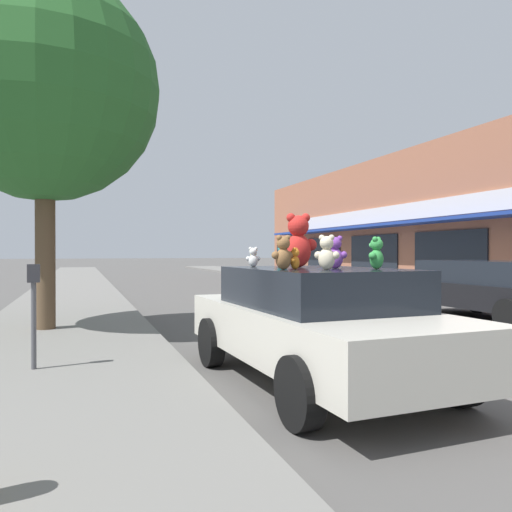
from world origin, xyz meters
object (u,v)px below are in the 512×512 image
Objects in this scene: plush_art_car at (317,321)px; teddy_bear_giant at (298,241)px; teddy_bear_green at (376,254)px; teddy_bear_cream at (327,253)px; teddy_bear_orange at (295,259)px; parked_car_far_center at (491,287)px; teddy_bear_yellow at (253,258)px; teddy_bear_white at (253,257)px; teddy_bear_brown at (283,253)px; teddy_bear_teal at (282,255)px; parking_meter at (34,302)px; street_tree at (45,88)px; teddy_bear_purple at (335,253)px.

plush_art_car is 6.37× the size of teddy_bear_giant.
teddy_bear_cream reaches higher than teddy_bear_green.
teddy_bear_giant is 0.99m from teddy_bear_cream.
parked_car_far_center is at bearing 161.07° from teddy_bear_orange.
teddy_bear_white is (-0.06, -0.17, 0.01)m from teddy_bear_yellow.
teddy_bear_brown is (-0.50, -0.71, -0.15)m from teddy_bear_giant.
teddy_bear_teal is 0.81× the size of teddy_bear_cream.
teddy_bear_brown is 0.30× the size of parking_meter.
teddy_bear_teal is at bearing -104.99° from teddy_bear_green.
teddy_bear_green is 0.08× the size of parked_car_far_center.
teddy_bear_giant is at bearing 123.07° from teddy_bear_teal.
parking_meter is (0.08, -3.42, -3.63)m from street_tree.
parking_meter is (-2.79, 1.49, -0.53)m from teddy_bear_orange.
teddy_bear_white is (-0.53, 0.79, 0.76)m from plush_art_car.
teddy_bear_yellow is 2.79m from parking_meter.
teddy_bear_brown is 6.39m from street_tree.
teddy_bear_brown is 0.16m from teddy_bear_orange.
parked_car_far_center is (6.73, 3.87, -0.79)m from teddy_bear_brown.
teddy_bear_orange is at bearing 72.51° from teddy_bear_giant.
teddy_bear_giant reaches higher than teddy_bear_yellow.
street_tree reaches higher than teddy_bear_cream.
teddy_bear_purple is at bearing 133.72° from teddy_bear_teal.
plush_art_car is 1.05m from teddy_bear_giant.
plush_art_car is 11.47× the size of teddy_bear_cream.
teddy_bear_orange is at bearing -52.47° from teddy_bear_green.
teddy_bear_yellow is 0.91× the size of teddy_bear_white.
teddy_bear_orange reaches higher than parking_meter.
parked_car_far_center is (6.59, 3.86, -0.72)m from teddy_bear_orange.
teddy_bear_white reaches higher than teddy_bear_orange.
teddy_bear_cream is 1.56× the size of teddy_bear_orange.
plush_art_car is at bearing 133.64° from teddy_bear_yellow.
parking_meter is at bearing 6.47° from teddy_bear_white.
teddy_bear_white is 0.21× the size of parking_meter.
parked_car_far_center is at bearing -126.61° from teddy_bear_teal.
teddy_bear_purple is (0.33, 0.41, 0.00)m from teddy_bear_cream.
teddy_bear_teal reaches higher than parked_car_far_center.
plush_art_car is 16.71× the size of teddy_bear_white.
teddy_bear_green is 1.53m from teddy_bear_teal.
teddy_bear_giant is 7.05m from parked_car_far_center.
street_tree is 5.16× the size of parking_meter.
parked_car_far_center is (6.23, 3.16, -0.94)m from teddy_bear_giant.
teddy_bear_yellow is at bearing 113.40° from plush_art_car.
teddy_bear_giant is at bearing -52.55° from street_tree.
teddy_bear_purple is (0.17, -0.15, 0.82)m from plush_art_car.
teddy_bear_purple reaches higher than teddy_bear_brown.
teddy_bear_teal is (-0.56, 1.42, -0.03)m from teddy_bear_green.
teddy_bear_teal is 1.27m from teddy_bear_brown.
teddy_bear_giant is at bearing -14.12° from parking_meter.
teddy_bear_green is 0.96× the size of teddy_bear_brown.
teddy_bear_yellow reaches higher than parking_meter.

